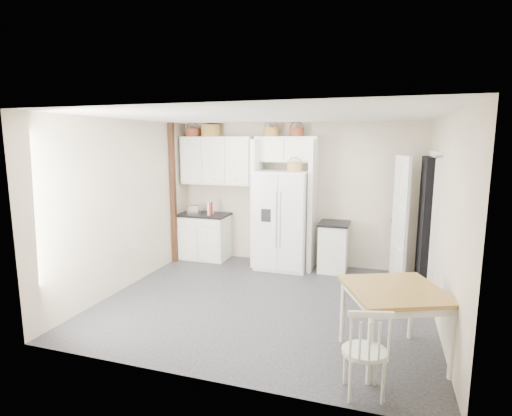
% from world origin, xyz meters
% --- Properties ---
extents(floor, '(4.50, 4.50, 0.00)m').
position_xyz_m(floor, '(0.00, 0.00, 0.00)').
color(floor, black).
rests_on(floor, ground).
extents(ceiling, '(4.50, 4.50, 0.00)m').
position_xyz_m(ceiling, '(0.00, 0.00, 2.60)').
color(ceiling, white).
rests_on(ceiling, wall_back).
extents(wall_back, '(4.50, 0.00, 4.50)m').
position_xyz_m(wall_back, '(0.00, 2.00, 1.30)').
color(wall_back, '#B3A999').
rests_on(wall_back, floor).
extents(wall_left, '(0.00, 4.00, 4.00)m').
position_xyz_m(wall_left, '(-2.25, 0.00, 1.30)').
color(wall_left, '#B3A999').
rests_on(wall_left, floor).
extents(wall_right, '(0.00, 4.00, 4.00)m').
position_xyz_m(wall_right, '(2.25, 0.00, 1.30)').
color(wall_right, '#B3A999').
rests_on(wall_right, floor).
extents(refrigerator, '(0.91, 0.73, 1.75)m').
position_xyz_m(refrigerator, '(-0.15, 1.62, 0.88)').
color(refrigerator, white).
rests_on(refrigerator, floor).
extents(base_cab_left, '(0.91, 0.58, 0.85)m').
position_xyz_m(base_cab_left, '(-1.74, 1.70, 0.42)').
color(base_cab_left, silver).
rests_on(base_cab_left, floor).
extents(base_cab_right, '(0.47, 0.57, 0.83)m').
position_xyz_m(base_cab_right, '(0.75, 1.70, 0.42)').
color(base_cab_right, silver).
rests_on(base_cab_right, floor).
extents(dining_table, '(1.23, 1.23, 0.78)m').
position_xyz_m(dining_table, '(1.70, -1.04, 0.39)').
color(dining_table, olive).
rests_on(dining_table, floor).
extents(windsor_chair, '(0.48, 0.46, 0.83)m').
position_xyz_m(windsor_chair, '(1.44, -1.75, 0.41)').
color(windsor_chair, silver).
rests_on(windsor_chair, floor).
extents(counter_left, '(0.95, 0.62, 0.04)m').
position_xyz_m(counter_left, '(-1.74, 1.70, 0.87)').
color(counter_left, black).
rests_on(counter_left, base_cab_left).
extents(counter_right, '(0.51, 0.61, 0.04)m').
position_xyz_m(counter_right, '(0.75, 1.70, 0.85)').
color(counter_right, black).
rests_on(counter_right, base_cab_right).
extents(toaster, '(0.24, 0.14, 0.16)m').
position_xyz_m(toaster, '(-1.93, 1.64, 0.97)').
color(toaster, silver).
rests_on(toaster, counter_left).
extents(cookbook_red, '(0.07, 0.17, 0.24)m').
position_xyz_m(cookbook_red, '(-1.56, 1.62, 1.01)').
color(cookbook_red, red).
rests_on(cookbook_red, counter_left).
extents(cookbook_cream, '(0.05, 0.17, 0.25)m').
position_xyz_m(cookbook_cream, '(-1.57, 1.62, 1.01)').
color(cookbook_cream, beige).
rests_on(cookbook_cream, counter_left).
extents(basket_upper_a, '(0.27, 0.27, 0.15)m').
position_xyz_m(basket_upper_a, '(-2.00, 1.83, 2.43)').
color(basket_upper_a, brown).
rests_on(basket_upper_a, upper_cabinet).
extents(basket_upper_b, '(0.38, 0.38, 0.22)m').
position_xyz_m(basket_upper_b, '(-1.62, 1.83, 2.46)').
color(basket_upper_b, olive).
rests_on(basket_upper_b, upper_cabinet).
extents(basket_bridge_a, '(0.28, 0.28, 0.16)m').
position_xyz_m(basket_bridge_a, '(-0.44, 1.83, 2.43)').
color(basket_bridge_a, olive).
rests_on(basket_bridge_a, bridge_cabinet).
extents(basket_bridge_b, '(0.26, 0.26, 0.15)m').
position_xyz_m(basket_bridge_b, '(0.02, 1.83, 2.42)').
color(basket_bridge_b, brown).
rests_on(basket_bridge_b, bridge_cabinet).
extents(basket_fridge_b, '(0.25, 0.25, 0.14)m').
position_xyz_m(basket_fridge_b, '(0.06, 1.52, 1.82)').
color(basket_fridge_b, olive).
rests_on(basket_fridge_b, refrigerator).
extents(upper_cabinet, '(1.40, 0.34, 0.90)m').
position_xyz_m(upper_cabinet, '(-1.50, 1.83, 1.90)').
color(upper_cabinet, silver).
rests_on(upper_cabinet, wall_back).
extents(bridge_cabinet, '(1.12, 0.34, 0.45)m').
position_xyz_m(bridge_cabinet, '(-0.15, 1.83, 2.12)').
color(bridge_cabinet, silver).
rests_on(bridge_cabinet, wall_back).
extents(fridge_panel_left, '(0.08, 0.60, 2.30)m').
position_xyz_m(fridge_panel_left, '(-0.66, 1.70, 1.15)').
color(fridge_panel_left, silver).
rests_on(fridge_panel_left, floor).
extents(fridge_panel_right, '(0.08, 0.60, 2.30)m').
position_xyz_m(fridge_panel_right, '(0.36, 1.70, 1.15)').
color(fridge_panel_right, silver).
rests_on(fridge_panel_right, floor).
extents(trim_post, '(0.09, 0.09, 2.60)m').
position_xyz_m(trim_post, '(-2.20, 1.35, 1.30)').
color(trim_post, black).
rests_on(trim_post, floor).
extents(doorway_void, '(0.18, 0.85, 2.05)m').
position_xyz_m(doorway_void, '(2.16, 1.00, 1.02)').
color(doorway_void, black).
rests_on(doorway_void, floor).
extents(door_slab, '(0.21, 0.79, 2.05)m').
position_xyz_m(door_slab, '(1.80, 1.33, 1.02)').
color(door_slab, white).
rests_on(door_slab, floor).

